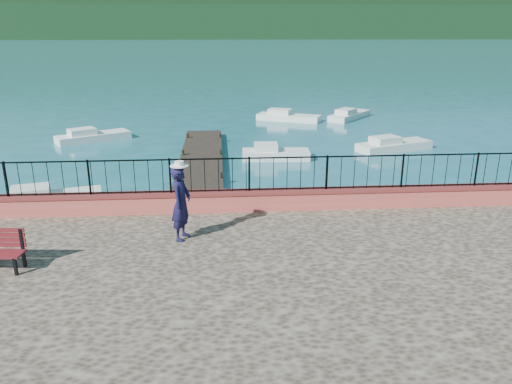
{
  "coord_description": "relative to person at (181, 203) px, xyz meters",
  "views": [
    {
      "loc": [
        -1.11,
        -9.69,
        6.17
      ],
      "look_at": [
        -0.24,
        2.0,
        2.3
      ],
      "focal_mm": 35.0,
      "sensor_mm": 36.0,
      "label": 1
    }
  ],
  "objects": [
    {
      "name": "companion_hill",
      "position": [
        222.07,
        558.21,
        -2.13
      ],
      "size": [
        448.0,
        384.0,
        180.0
      ],
      "primitive_type": "ellipsoid",
      "color": "#142D23",
      "rests_on": "ground"
    },
    {
      "name": "person",
      "position": [
        0.0,
        0.0,
        0.0
      ],
      "size": [
        0.62,
        0.78,
        1.86
      ],
      "primitive_type": "imported",
      "rotation": [
        0.0,
        0.0,
        1.28
      ],
      "color": "#131134",
      "rests_on": "promenade"
    },
    {
      "name": "boat_4",
      "position": [
        5.81,
        22.84,
        -1.73
      ],
      "size": [
        4.51,
        2.97,
        0.8
      ],
      "primitive_type": "cube",
      "rotation": [
        0.0,
        0.0,
        -0.42
      ],
      "color": "silver",
      "rests_on": "ground"
    },
    {
      "name": "railing",
      "position": [
        2.07,
        1.91,
        0.13
      ],
      "size": [
        27.0,
        0.05,
        0.95
      ],
      "primitive_type": "cube",
      "color": "black",
      "rests_on": "parapet"
    },
    {
      "name": "boat_1",
      "position": [
        3.72,
        12.31,
        -1.73
      ],
      "size": [
        3.35,
        1.48,
        0.8
      ],
      "primitive_type": "cube",
      "rotation": [
        0.0,
        0.0,
        -0.06
      ],
      "color": "silver",
      "rests_on": "ground"
    },
    {
      "name": "dock",
      "position": [
        0.07,
        10.21,
        -1.98
      ],
      "size": [
        2.0,
        16.0,
        0.3
      ],
      "primitive_type": "cube",
      "color": "#2D231C",
      "rests_on": "ground"
    },
    {
      "name": "far_forest",
      "position": [
        2.07,
        298.21,
        6.87
      ],
      "size": [
        900.0,
        60.0,
        18.0
      ],
      "primitive_type": "cube",
      "color": "black",
      "rests_on": "ground"
    },
    {
      "name": "parapet",
      "position": [
        2.07,
        1.91,
        -0.64
      ],
      "size": [
        28.0,
        0.46,
        0.58
      ],
      "primitive_type": "cube",
      "color": "#CD524A",
      "rests_on": "promenade"
    },
    {
      "name": "ground",
      "position": [
        2.07,
        -1.79,
        -2.13
      ],
      "size": [
        2000.0,
        2000.0,
        0.0
      ],
      "primitive_type": "plane",
      "color": "#19596B",
      "rests_on": "ground"
    },
    {
      "name": "foothills",
      "position": [
        2.07,
        358.21,
        19.87
      ],
      "size": [
        900.0,
        120.0,
        44.0
      ],
      "primitive_type": "cube",
      "color": "black",
      "rests_on": "ground"
    },
    {
      "name": "hat",
      "position": [
        0.0,
        -0.0,
        0.99
      ],
      "size": [
        0.44,
        0.44,
        0.12
      ],
      "primitive_type": "cylinder",
      "color": "white",
      "rests_on": "person"
    },
    {
      "name": "boat_5",
      "position": [
        10.25,
        23.29,
        -1.73
      ],
      "size": [
        3.75,
        4.09,
        0.8
      ],
      "primitive_type": "cube",
      "rotation": [
        0.0,
        0.0,
        0.87
      ],
      "color": "silver",
      "rests_on": "ground"
    },
    {
      "name": "boat_2",
      "position": [
        10.19,
        13.71,
        -1.73
      ],
      "size": [
        4.34,
        2.69,
        0.8
      ],
      "primitive_type": "cube",
      "rotation": [
        0.0,
        0.0,
        0.36
      ],
      "color": "silver",
      "rests_on": "ground"
    },
    {
      "name": "boat_3",
      "position": [
        -6.22,
        17.19,
        -1.73
      ],
      "size": [
        4.15,
        3.21,
        0.8
      ],
      "primitive_type": "cube",
      "rotation": [
        0.0,
        0.0,
        0.54
      ],
      "color": "white",
      "rests_on": "ground"
    },
    {
      "name": "boat_0",
      "position": [
        -5.28,
        6.1,
        -1.73
      ],
      "size": [
        3.93,
        2.22,
        0.8
      ],
      "primitive_type": "cube",
      "rotation": [
        0.0,
        0.0,
        0.26
      ],
      "color": "silver",
      "rests_on": "ground"
    }
  ]
}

